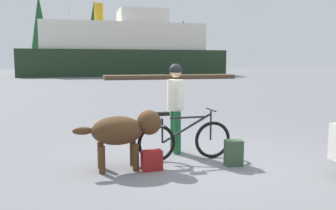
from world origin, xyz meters
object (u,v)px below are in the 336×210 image
object	(u,v)px
ferry_boat	(124,51)
sailboat_moored	(71,72)
bicycle	(184,140)
dog	(124,130)
handbag_pannier	(152,160)
person_cyclist	(176,100)
backpack	(234,153)

from	to	relation	value
ferry_boat	sailboat_moored	world-z (taller)	ferry_boat
bicycle	dog	xyz separation A→B (m)	(-1.07, -0.25, 0.26)
bicycle	ferry_boat	distance (m)	38.91
handbag_pannier	dog	bearing A→B (deg)	156.45
person_cyclist	dog	distance (m)	1.38
person_cyclist	ferry_boat	xyz separation A→B (m)	(4.17, 38.05, 2.05)
person_cyclist	ferry_boat	world-z (taller)	ferry_boat
sailboat_moored	person_cyclist	bearing A→B (deg)	-86.56
backpack	handbag_pannier	distance (m)	1.37
handbag_pannier	sailboat_moored	bearing A→B (deg)	92.37
person_cyclist	handbag_pannier	distance (m)	1.44
handbag_pannier	bicycle	bearing A→B (deg)	32.24
dog	backpack	bearing A→B (deg)	-8.58
bicycle	backpack	distance (m)	0.87
bicycle	handbag_pannier	world-z (taller)	bicycle
dog	backpack	size ratio (longest dim) A/B	3.28
backpack	ferry_boat	bearing A→B (deg)	84.93
person_cyclist	backpack	distance (m)	1.49
backpack	person_cyclist	bearing A→B (deg)	123.47
bicycle	dog	distance (m)	1.13
bicycle	sailboat_moored	size ratio (longest dim) A/B	0.21
bicycle	handbag_pannier	bearing A→B (deg)	-147.76
person_cyclist	bicycle	bearing A→B (deg)	-89.49
person_cyclist	handbag_pannier	bearing A→B (deg)	-124.59
bicycle	handbag_pannier	distance (m)	0.82
dog	backpack	xyz separation A→B (m)	(1.77, -0.27, -0.42)
dog	sailboat_moored	xyz separation A→B (m)	(-1.20, 38.50, -0.13)
ferry_boat	backpack	bearing A→B (deg)	-95.07
dog	bicycle	bearing A→B (deg)	12.90
handbag_pannier	ferry_boat	size ratio (longest dim) A/B	0.01
dog	ferry_boat	xyz separation A→B (m)	(5.24, 38.84, 2.43)
bicycle	person_cyclist	distance (m)	0.84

